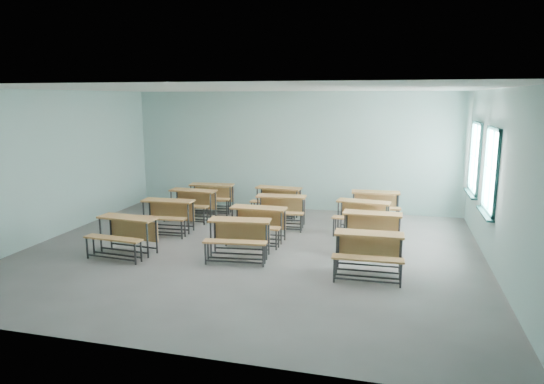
{
  "coord_description": "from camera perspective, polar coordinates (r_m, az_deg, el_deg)",
  "views": [
    {
      "loc": [
        2.76,
        -8.88,
        3.04
      ],
      "look_at": [
        0.14,
        1.2,
        1.0
      ],
      "focal_mm": 32.0,
      "sensor_mm": 36.0,
      "label": 1
    }
  ],
  "objects": [
    {
      "name": "room",
      "position": [
        9.42,
        -2.14,
        2.28
      ],
      "size": [
        9.04,
        8.04,
        3.24
      ],
      "color": "slate",
      "rests_on": "ground"
    },
    {
      "name": "desk_unit_r0c0",
      "position": [
        9.9,
        -16.93,
        -4.3
      ],
      "size": [
        1.24,
        0.89,
        0.74
      ],
      "rotation": [
        0.0,
        0.0,
        -0.08
      ],
      "color": "#AC763E",
      "rests_on": "ground"
    },
    {
      "name": "desk_unit_r0c1",
      "position": [
        9.3,
        -3.92,
        -4.83
      ],
      "size": [
        1.26,
        0.93,
        0.74
      ],
      "rotation": [
        0.0,
        0.0,
        0.12
      ],
      "color": "#AC763E",
      "rests_on": "ground"
    },
    {
      "name": "desk_unit_r0c2",
      "position": [
        8.54,
        11.3,
        -6.48
      ],
      "size": [
        1.2,
        0.82,
        0.74
      ],
      "rotation": [
        0.0,
        0.0,
        0.03
      ],
      "color": "#AC763E",
      "rests_on": "ground"
    },
    {
      "name": "desk_unit_r1c0",
      "position": [
        11.27,
        -12.31,
        -2.23
      ],
      "size": [
        1.22,
        0.85,
        0.74
      ],
      "rotation": [
        0.0,
        0.0,
        0.05
      ],
      "color": "#AC763E",
      "rests_on": "ground"
    },
    {
      "name": "desk_unit_r1c1",
      "position": [
        10.3,
        -1.76,
        -3.23
      ],
      "size": [
        1.19,
        0.8,
        0.74
      ],
      "rotation": [
        0.0,
        0.0,
        -0.01
      ],
      "color": "#AC763E",
      "rests_on": "ground"
    },
    {
      "name": "desk_unit_r1c2",
      "position": [
        10.01,
        11.67,
        -3.88
      ],
      "size": [
        1.19,
        0.82,
        0.74
      ],
      "rotation": [
        0.0,
        0.0,
        -0.02
      ],
      "color": "#AC763E",
      "rests_on": "ground"
    },
    {
      "name": "desk_unit_r2c0",
      "position": [
        12.38,
        -9.45,
        -0.93
      ],
      "size": [
        1.2,
        0.83,
        0.74
      ],
      "rotation": [
        0.0,
        0.0,
        -0.03
      ],
      "color": "#AC763E",
      "rests_on": "ground"
    },
    {
      "name": "desk_unit_r2c1",
      "position": [
        11.5,
        1.01,
        -1.7
      ],
      "size": [
        1.24,
        0.88,
        0.74
      ],
      "rotation": [
        0.0,
        0.0,
        0.08
      ],
      "color": "#AC763E",
      "rests_on": "ground"
    },
    {
      "name": "desk_unit_r2c2",
      "position": [
        11.1,
        10.58,
        -2.37
      ],
      "size": [
        1.26,
        0.92,
        0.74
      ],
      "rotation": [
        0.0,
        0.0,
        -0.12
      ],
      "color": "#AC763E",
      "rests_on": "ground"
    },
    {
      "name": "desk_unit_r3c0",
      "position": [
        13.13,
        -7.19,
        -0.18
      ],
      "size": [
        1.26,
        0.92,
        0.74
      ],
      "rotation": [
        0.0,
        0.0,
        0.11
      ],
      "color": "#AC763E",
      "rests_on": "ground"
    },
    {
      "name": "desk_unit_r3c1",
      "position": [
        12.57,
        0.64,
        -0.6
      ],
      "size": [
        1.24,
        0.88,
        0.74
      ],
      "rotation": [
        0.0,
        0.0,
        -0.08
      ],
      "color": "#AC763E",
      "rests_on": "ground"
    },
    {
      "name": "desk_unit_r3c2",
      "position": [
        12.27,
        12.08,
        -1.14
      ],
      "size": [
        1.23,
        0.88,
        0.74
      ],
      "rotation": [
        0.0,
        0.0,
        0.07
      ],
      "color": "#AC763E",
      "rests_on": "ground"
    }
  ]
}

